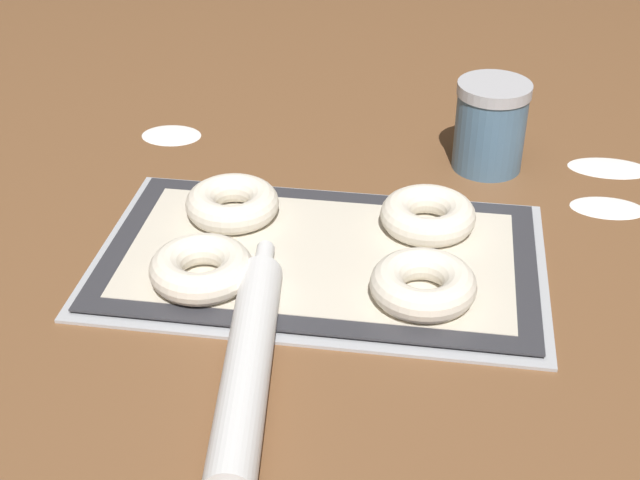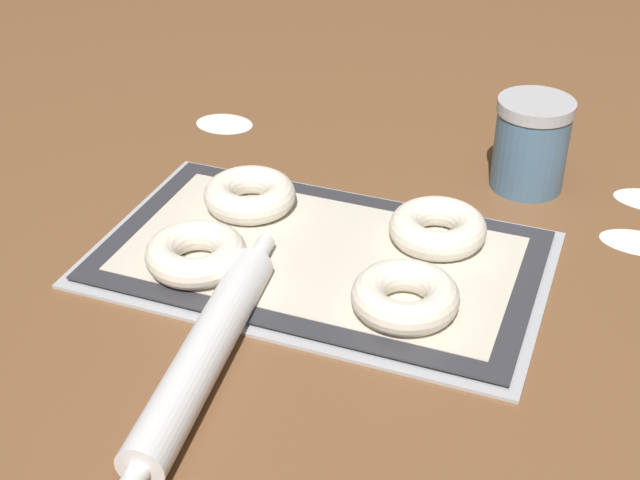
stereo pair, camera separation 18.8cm
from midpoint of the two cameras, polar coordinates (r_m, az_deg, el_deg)
name	(u,v)px [view 1 (the left image)]	position (r m, az deg, el deg)	size (l,w,h in m)	color
ground_plane	(332,271)	(1.04, -4.37, -2.29)	(2.80, 2.80, 0.00)	brown
baking_tray	(320,258)	(1.06, -5.07, -1.47)	(0.53, 0.32, 0.01)	#B2B5BA
baking_mat	(320,254)	(1.05, -5.08, -1.23)	(0.51, 0.30, 0.00)	#333338
bagel_front_left	(201,268)	(1.01, -12.89, -2.11)	(0.12, 0.12, 0.04)	silver
bagel_front_right	(423,284)	(0.97, 1.16, -3.20)	(0.12, 0.12, 0.04)	silver
bagel_back_left	(232,203)	(1.13, -10.40, 2.06)	(0.12, 0.12, 0.04)	silver
bagel_back_right	(428,215)	(1.09, 2.08, 1.32)	(0.12, 0.12, 0.04)	silver
flour_canister	(490,126)	(1.23, 6.64, 7.08)	(0.10, 0.10, 0.13)	slate
rolling_pin	(248,366)	(0.89, -10.79, -8.34)	(0.08, 0.42, 0.05)	silver
flour_patch_near	(171,135)	(1.38, -13.40, 6.39)	(0.09, 0.07, 0.00)	white
flour_patch_far	(609,167)	(1.29, 14.19, 4.31)	(0.12, 0.06, 0.00)	white
flour_patch_side	(608,207)	(1.19, 13.78, 1.80)	(0.10, 0.06, 0.00)	white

